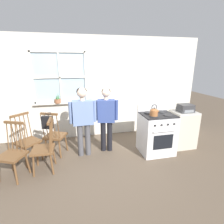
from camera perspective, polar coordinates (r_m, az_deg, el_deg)
name	(u,v)px	position (r m, az deg, el deg)	size (l,w,h in m)	color
ground_plane	(96,160)	(3.92, -5.29, -15.41)	(16.00, 16.00, 0.00)	brown
wall_back	(89,89)	(4.79, -7.40, 7.34)	(6.40, 0.16, 2.70)	silver
chair_by_window	(55,136)	(4.14, -18.17, -7.40)	(0.55, 0.53, 1.03)	brown
chair_near_wall	(44,149)	(3.62, -21.23, -11.16)	(0.42, 0.43, 1.03)	brown
chair_center_cluster	(27,141)	(4.08, -25.96, -8.62)	(0.58, 0.58, 1.03)	brown
chair_near_stove	(13,155)	(3.66, -29.71, -11.99)	(0.55, 0.54, 1.03)	brown
person_elderly_left	(83,115)	(3.78, -9.49, -1.05)	(0.59, 0.24, 1.54)	#4C4C51
person_teen_center	(106,114)	(3.95, -1.90, -0.77)	(0.55, 0.29, 1.49)	black
stove	(156,133)	(4.16, 14.28, -6.62)	(0.73, 0.68, 1.08)	silver
kettle	(154,112)	(3.80, 13.55, 0.06)	(0.21, 0.17, 0.25)	#A86638
potted_plant	(58,100)	(4.74, -17.33, 3.68)	(0.16, 0.16, 0.27)	#935B3D
handbag	(47,122)	(3.81, -20.35, -3.12)	(0.24, 0.24, 0.31)	black
side_counter	(182,129)	(4.65, 22.01, -5.19)	(0.55, 0.50, 0.90)	beige
stereo	(186,108)	(4.48, 22.88, 1.16)	(0.34, 0.29, 0.18)	#38383A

